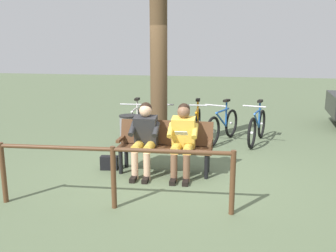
# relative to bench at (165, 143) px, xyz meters

# --- Properties ---
(ground_plane) EXTENTS (40.00, 40.00, 0.00)m
(ground_plane) POSITION_rel_bench_xyz_m (-0.16, 0.08, -0.51)
(ground_plane) COLOR #566647
(bench) EXTENTS (1.61, 0.53, 0.87)m
(bench) POSITION_rel_bench_xyz_m (0.00, 0.00, 0.00)
(bench) COLOR #51331E
(bench) RESTS_ON ground
(person_reading) EXTENTS (0.50, 0.77, 1.20)m
(person_reading) POSITION_rel_bench_xyz_m (-0.32, 0.16, 0.16)
(person_reading) COLOR gold
(person_reading) RESTS_ON ground
(person_companion) EXTENTS (0.50, 0.77, 1.20)m
(person_companion) POSITION_rel_bench_xyz_m (0.32, 0.17, 0.16)
(person_companion) COLOR #262628
(person_companion) RESTS_ON ground
(handbag) EXTENTS (0.32, 0.18, 0.24)m
(handbag) POSITION_rel_bench_xyz_m (0.98, 0.11, -0.39)
(handbag) COLOR black
(handbag) RESTS_ON ground
(tree_trunk) EXTENTS (0.34, 0.34, 3.31)m
(tree_trunk) POSITION_rel_bench_xyz_m (0.39, -1.23, 1.15)
(tree_trunk) COLOR #4C3823
(tree_trunk) RESTS_ON ground
(litter_bin) EXTENTS (0.37, 0.37, 0.75)m
(litter_bin) POSITION_rel_bench_xyz_m (0.98, -1.06, -0.13)
(litter_bin) COLOR slate
(litter_bin) RESTS_ON ground
(bicycle_red) EXTENTS (0.56, 1.65, 0.94)m
(bicycle_red) POSITION_rel_bench_xyz_m (-1.61, -2.26, -0.15)
(bicycle_red) COLOR black
(bicycle_red) RESTS_ON ground
(bicycle_orange) EXTENTS (0.70, 1.59, 0.94)m
(bicycle_orange) POSITION_rel_bench_xyz_m (-0.86, -2.20, -0.15)
(bicycle_orange) COLOR black
(bicycle_orange) RESTS_ON ground
(bicycle_purple) EXTENTS (0.48, 1.68, 0.94)m
(bicycle_purple) POSITION_rel_bench_xyz_m (-0.28, -2.17, -0.15)
(bicycle_purple) COLOR black
(bicycle_purple) RESTS_ON ground
(bicycle_silver) EXTENTS (0.52, 1.66, 0.94)m
(bicycle_silver) POSITION_rel_bench_xyz_m (0.49, -2.10, -0.15)
(bicycle_silver) COLOR black
(bicycle_silver) RESTS_ON ground
(bicycle_blue) EXTENTS (0.48, 1.68, 0.94)m
(bicycle_blue) POSITION_rel_bench_xyz_m (1.11, -2.02, -0.15)
(bicycle_blue) COLOR black
(bicycle_blue) RESTS_ON ground
(railing_fence) EXTENTS (3.15, 0.30, 0.85)m
(railing_fence) POSITION_rel_bench_xyz_m (0.37, 1.57, 0.09)
(railing_fence) COLOR #51331E
(railing_fence) RESTS_ON ground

